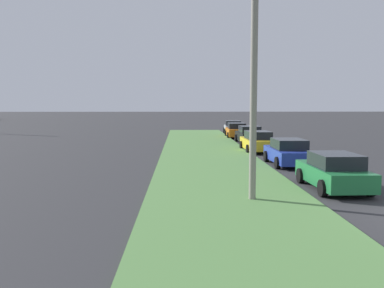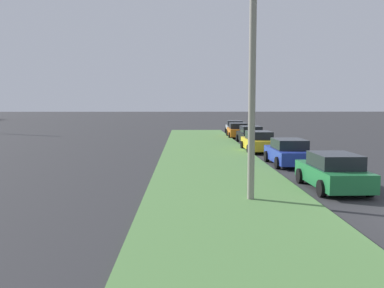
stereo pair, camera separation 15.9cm
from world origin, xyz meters
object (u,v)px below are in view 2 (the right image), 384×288
(parked_car_black, at_px, (250,135))
(parked_car_green, at_px, (333,172))
(parked_car_blue, at_px, (288,152))
(parked_car_orange, at_px, (238,131))
(streetlight, at_px, (263,75))
(parked_car_yellow, at_px, (258,142))
(parked_car_silver, at_px, (235,127))

(parked_car_black, bearing_deg, parked_car_green, 179.36)
(parked_car_blue, bearing_deg, parked_car_orange, 0.45)
(parked_car_orange, relative_size, streetlight, 0.58)
(parked_car_yellow, height_order, parked_car_silver, same)
(parked_car_green, relative_size, parked_car_orange, 1.00)
(parked_car_silver, bearing_deg, parked_car_blue, -176.54)
(parked_car_silver, bearing_deg, parked_car_green, -176.32)
(parked_car_blue, relative_size, parked_car_silver, 0.99)
(streetlight, bearing_deg, parked_car_yellow, -9.64)
(parked_car_yellow, distance_m, streetlight, 15.93)
(parked_car_green, bearing_deg, parked_car_orange, 0.19)
(parked_car_green, distance_m, parked_car_orange, 25.09)
(parked_car_yellow, bearing_deg, streetlight, 169.13)
(parked_car_black, distance_m, streetlight, 22.27)
(parked_car_blue, relative_size, parked_car_yellow, 1.00)
(parked_car_yellow, relative_size, parked_car_silver, 0.99)
(streetlight, bearing_deg, parked_car_blue, -19.52)
(parked_car_black, distance_m, parked_car_orange, 5.52)
(parked_car_green, xyz_separation_m, parked_car_orange, (25.08, 0.61, 0.00))
(parked_car_yellow, xyz_separation_m, parked_car_black, (6.47, -0.45, 0.00))
(parked_car_blue, distance_m, parked_car_silver, 23.67)
(parked_car_yellow, xyz_separation_m, parked_car_orange, (11.97, -0.07, 0.00))
(parked_car_green, distance_m, parked_car_blue, 6.63)
(parked_car_black, bearing_deg, parked_car_silver, -0.93)
(parked_car_black, distance_m, parked_car_silver, 10.73)
(parked_car_orange, bearing_deg, parked_car_silver, -2.21)
(parked_car_black, xyz_separation_m, parked_car_orange, (5.50, 0.38, 0.00))
(parked_car_orange, bearing_deg, parked_car_blue, -177.35)
(parked_car_green, distance_m, parked_car_yellow, 13.12)
(parked_car_green, height_order, parked_car_yellow, same)
(parked_car_green, relative_size, parked_car_silver, 0.99)
(parked_car_green, bearing_deg, streetlight, 122.40)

